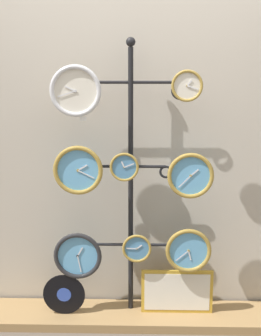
{
  "coord_description": "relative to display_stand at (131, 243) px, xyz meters",
  "views": [
    {
      "loc": [
        0.07,
        -2.63,
        1.72
      ],
      "look_at": [
        0.0,
        0.36,
        1.08
      ],
      "focal_mm": 50.0,
      "sensor_mm": 36.0,
      "label": 1
    }
  ],
  "objects": [
    {
      "name": "clock_bottom_left",
      "position": [
        -0.35,
        -0.09,
        -0.06
      ],
      "size": [
        0.33,
        0.04,
        0.33
      ],
      "color": "#60A8DB"
    },
    {
      "name": "clock_bottom_right",
      "position": [
        0.39,
        -0.11,
        -0.01
      ],
      "size": [
        0.3,
        0.04,
        0.3
      ],
      "color": "#60A8DB"
    },
    {
      "name": "low_shelf",
      "position": [
        0.0,
        -0.06,
        -0.52
      ],
      "size": [
        2.2,
        0.36,
        0.06
      ],
      "color": "#9E7A4C",
      "rests_on": "ground_plane"
    },
    {
      "name": "clock_middle_right",
      "position": [
        0.39,
        -0.12,
        0.5
      ],
      "size": [
        0.3,
        0.04,
        0.3
      ],
      "color": "#60A8DB"
    },
    {
      "name": "clock_top_left",
      "position": [
        -0.34,
        -0.11,
        1.04
      ],
      "size": [
        0.32,
        0.04,
        0.32
      ],
      "color": "silver"
    },
    {
      "name": "picture_frame",
      "position": [
        0.32,
        -0.06,
        -0.33
      ],
      "size": [
        0.49,
        0.02,
        0.31
      ],
      "color": "gold",
      "rests_on": "low_shelf"
    },
    {
      "name": "vinyl_record",
      "position": [
        -0.45,
        -0.1,
        -0.34
      ],
      "size": [
        0.29,
        0.01,
        0.29
      ],
      "color": "black",
      "rests_on": "low_shelf"
    },
    {
      "name": "shop_wall",
      "position": [
        0.0,
        0.16,
        0.85
      ],
      "size": [
        4.4,
        0.04,
        2.8
      ],
      "color": "#BCB2A3",
      "rests_on": "ground_plane"
    },
    {
      "name": "clock_top_right",
      "position": [
        0.35,
        -0.1,
        1.07
      ],
      "size": [
        0.2,
        0.04,
        0.2
      ],
      "color": "silver"
    },
    {
      "name": "clock_middle_left",
      "position": [
        -0.34,
        -0.1,
        0.53
      ],
      "size": [
        0.32,
        0.04,
        0.32
      ],
      "color": "#60A8DB"
    },
    {
      "name": "clock_middle_center",
      "position": [
        -0.04,
        -0.1,
        0.55
      ],
      "size": [
        0.19,
        0.04,
        0.19
      ],
      "color": "#4C84B2"
    },
    {
      "name": "clock_bottom_center",
      "position": [
        0.04,
        -0.1,
        -0.0
      ],
      "size": [
        0.2,
        0.04,
        0.2
      ],
      "color": "#4C84B2"
    },
    {
      "name": "price_tag_upper",
      "position": [
        -0.3,
        -0.11,
        0.86
      ],
      "size": [
        0.04,
        0.0,
        0.03
      ],
      "color": "white"
    },
    {
      "name": "display_stand",
      "position": [
        0.0,
        0.0,
        0.0
      ],
      "size": [
        0.77,
        0.44,
        1.92
      ],
      "color": "black",
      "rests_on": "ground_plane"
    }
  ]
}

